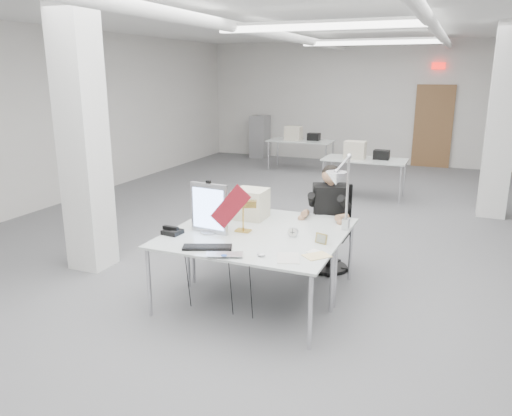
{
  "coord_description": "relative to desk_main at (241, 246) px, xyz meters",
  "views": [
    {
      "loc": [
        1.92,
        -6.76,
        2.41
      ],
      "look_at": [
        -0.04,
        -2.0,
        1.0
      ],
      "focal_mm": 35.0,
      "sensor_mm": 36.0,
      "label": 1
    }
  ],
  "objects": [
    {
      "name": "desk_clock",
      "position": [
        0.4,
        0.42,
        0.06
      ],
      "size": [
        0.11,
        0.04,
        0.11
      ],
      "primitive_type": "cylinder",
      "rotation": [
        1.57,
        0.0,
        0.04
      ],
      "color": "silver",
      "rests_on": "desk_main"
    },
    {
      "name": "desk_main",
      "position": [
        0.0,
        0.0,
        0.0
      ],
      "size": [
        1.8,
        0.9,
        0.02
      ],
      "primitive_type": "cube",
      "color": "silver",
      "rests_on": "room_shell"
    },
    {
      "name": "laptop",
      "position": [
        0.02,
        -0.41,
        0.03
      ],
      "size": [
        0.4,
        0.34,
        0.03
      ],
      "primitive_type": "imported",
      "rotation": [
        0.0,
        0.0,
        0.39
      ],
      "color": "#B8B7BC",
      "rests_on": "desk_main"
    },
    {
      "name": "picture_frame_right",
      "position": [
        0.73,
        0.33,
        0.06
      ],
      "size": [
        0.14,
        0.07,
        0.1
      ],
      "primitive_type": "cube",
      "rotation": [
        -0.21,
        0.0,
        -0.34
      ],
      "color": "#A79048",
      "rests_on": "desk_main"
    },
    {
      "name": "bg_desk_a",
      "position": [
        0.2,
        5.5,
        0.0
      ],
      "size": [
        1.6,
        0.8,
        0.02
      ],
      "primitive_type": "cube",
      "color": "silver",
      "rests_on": "room_shell"
    },
    {
      "name": "picture_frame_left",
      "position": [
        -0.62,
        0.28,
        0.06
      ],
      "size": [
        0.13,
        0.05,
        0.1
      ],
      "primitive_type": "cube",
      "rotation": [
        -0.21,
        0.0,
        0.12
      ],
      "color": "#A47A46",
      "rests_on": "desk_main"
    },
    {
      "name": "paper_stack_c",
      "position": [
        0.77,
        0.05,
        0.02
      ],
      "size": [
        0.22,
        0.19,
        0.01
      ],
      "primitive_type": "cube",
      "rotation": [
        0.0,
        0.0,
        -0.4
      ],
      "color": "white",
      "rests_on": "desk_main"
    },
    {
      "name": "pennant",
      "position": [
        -0.2,
        0.19,
        0.33
      ],
      "size": [
        0.45,
        0.04,
        0.49
      ],
      "primitive_type": "cube",
      "rotation": [
        0.0,
        -0.87,
        0.07
      ],
      "color": "maroon",
      "rests_on": "monitor"
    },
    {
      "name": "bg_desk_b",
      "position": [
        -1.8,
        7.7,
        0.0
      ],
      "size": [
        1.6,
        0.8,
        0.02
      ],
      "primitive_type": "cube",
      "color": "silver",
      "rests_on": "room_shell"
    },
    {
      "name": "desk_second",
      "position": [
        0.0,
        0.9,
        0.0
      ],
      "size": [
        1.8,
        0.9,
        0.02
      ],
      "primitive_type": "cube",
      "color": "silver",
      "rests_on": "room_shell"
    },
    {
      "name": "desk_phone",
      "position": [
        -0.8,
        0.03,
        0.04
      ],
      "size": [
        0.2,
        0.19,
        0.05
      ],
      "primitive_type": "cube",
      "rotation": [
        0.0,
        0.0,
        -0.11
      ],
      "color": "black",
      "rests_on": "desk_main"
    },
    {
      "name": "monitor",
      "position": [
        -0.46,
        0.22,
        0.28
      ],
      "size": [
        0.43,
        0.09,
        0.53
      ],
      "primitive_type": "cube",
      "rotation": [
        0.0,
        0.0,
        -0.1
      ],
      "color": "#B2B2B7",
      "rests_on": "desk_main"
    },
    {
      "name": "beige_monitor",
      "position": [
        -0.27,
        0.89,
        0.18
      ],
      "size": [
        0.36,
        0.34,
        0.34
      ],
      "primitive_type": "cube",
      "rotation": [
        0.0,
        0.0,
        -0.0
      ],
      "color": "beige",
      "rests_on": "desk_second"
    },
    {
      "name": "mouse",
      "position": [
        0.31,
        -0.23,
        0.03
      ],
      "size": [
        0.09,
        0.06,
        0.03
      ],
      "primitive_type": "ellipsoid",
      "rotation": [
        0.0,
        0.0,
        -0.12
      ],
      "color": "silver",
      "rests_on": "desk_main"
    },
    {
      "name": "seated_person",
      "position": [
        0.52,
        1.45,
        0.16
      ],
      "size": [
        0.67,
        0.74,
        0.92
      ],
      "primitive_type": null,
      "rotation": [
        0.0,
        0.0,
        0.35
      ],
      "color": "black",
      "rests_on": "office_chair"
    },
    {
      "name": "paper_stack_a",
      "position": [
        0.56,
        -0.18,
        0.02
      ],
      "size": [
        0.29,
        0.34,
        0.01
      ],
      "primitive_type": "cube",
      "rotation": [
        0.0,
        0.0,
        0.35
      ],
      "color": "silver",
      "rests_on": "desk_main"
    },
    {
      "name": "filing_cabinet",
      "position": [
        -3.5,
        9.15,
        -0.14
      ],
      "size": [
        0.45,
        0.55,
        1.2
      ],
      "primitive_type": "cube",
      "color": "gray",
      "rests_on": "room_shell"
    },
    {
      "name": "architect_lamp",
      "position": [
        0.85,
        0.64,
        0.46
      ],
      "size": [
        0.31,
        0.71,
        0.89
      ],
      "primitive_type": null,
      "rotation": [
        0.0,
        0.0,
        -0.11
      ],
      "color": "#B7B6BB",
      "rests_on": "desk_second"
    },
    {
      "name": "office_chair",
      "position": [
        0.52,
        1.5,
        -0.17
      ],
      "size": [
        0.73,
        0.73,
        1.15
      ],
      "primitive_type": null,
      "rotation": [
        0.0,
        0.0,
        0.35
      ],
      "color": "black",
      "rests_on": "room_shell"
    },
    {
      "name": "keyboard",
      "position": [
        -0.25,
        -0.23,
        0.02
      ],
      "size": [
        0.5,
        0.33,
        0.02
      ],
      "primitive_type": "cube",
      "rotation": [
        0.0,
        0.0,
        0.39
      ],
      "color": "black",
      "rests_on": "desk_main"
    },
    {
      "name": "paper_stack_b",
      "position": [
        0.79,
        -0.03,
        0.02
      ],
      "size": [
        0.28,
        0.29,
        0.01
      ],
      "primitive_type": "cube",
      "rotation": [
        0.0,
        0.0,
        -0.72
      ],
      "color": "#F5D892",
      "rests_on": "desk_main"
    },
    {
      "name": "bankers_lamp",
      "position": [
        -0.15,
        0.39,
        0.19
      ],
      "size": [
        0.35,
        0.23,
        0.36
      ],
      "primitive_type": null,
      "rotation": [
        0.0,
        0.0,
        0.35
      ],
      "color": "gold",
      "rests_on": "desk_main"
    },
    {
      "name": "room_shell",
      "position": [
        0.04,
        2.63,
        0.95
      ],
      "size": [
        10.04,
        14.04,
        3.24
      ],
      "color": "#5A5B5D",
      "rests_on": "ground"
    }
  ]
}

